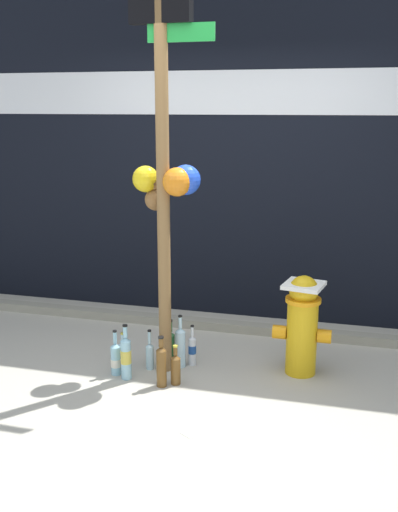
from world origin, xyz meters
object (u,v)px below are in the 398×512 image
(memorial_post, at_px, (165,152))
(bottle_8, at_px, (150,355))
(bottle_0, at_px, (192,349))
(bottle_4, at_px, (170,346))
(fire_hydrant, at_px, (302,323))
(bottle_3, at_px, (176,368))
(bottle_1, at_px, (161,365))
(bottle_5, at_px, (126,357))
(bottle_6, at_px, (180,346))
(bottle_7, at_px, (123,353))
(bottle_2, at_px, (116,359))

(memorial_post, relative_size, bottle_8, 8.98)
(bottle_0, height_order, bottle_4, bottle_4)
(fire_hydrant, bearing_deg, bottle_8, -168.47)
(bottle_8, bearing_deg, bottle_0, 27.75)
(fire_hydrant, distance_m, bottle_0, 0.88)
(memorial_post, height_order, fire_hydrant, memorial_post)
(bottle_0, distance_m, bottle_3, 0.35)
(bottle_0, distance_m, bottle_1, 0.43)
(bottle_5, xyz_separation_m, bottle_6, (0.33, 0.30, -0.01))
(fire_hydrant, bearing_deg, bottle_5, -160.81)
(bottle_7, bearing_deg, fire_hydrant, 10.65)
(memorial_post, relative_size, bottle_0, 8.74)
(bottle_6, bearing_deg, memorial_post, -146.32)
(bottle_6, bearing_deg, fire_hydrant, 8.13)
(fire_hydrant, relative_size, bottle_2, 2.17)
(bottle_6, bearing_deg, bottle_5, -137.56)
(bottle_1, height_order, bottle_4, bottle_1)
(memorial_post, bearing_deg, bottle_2, -150.31)
(bottle_5, relative_size, bottle_8, 1.33)
(bottle_2, xyz_separation_m, bottle_4, (0.34, 0.29, 0.02))
(memorial_post, bearing_deg, bottle_4, 95.95)
(bottle_3, height_order, bottle_6, bottle_6)
(fire_hydrant, bearing_deg, bottle_6, -171.87)
(fire_hydrant, xyz_separation_m, bottle_7, (-1.34, -0.25, -0.29))
(bottle_2, height_order, bottle_5, bottle_5)
(bottle_8, bearing_deg, bottle_4, 46.91)
(bottle_0, xyz_separation_m, bottle_1, (-0.12, -0.41, 0.03))
(memorial_post, height_order, bottle_5, memorial_post)
(fire_hydrant, relative_size, bottle_0, 2.34)
(bottle_3, height_order, bottle_4, bottle_4)
(bottle_0, height_order, bottle_2, bottle_2)
(bottle_1, bearing_deg, bottle_7, 149.31)
(bottle_1, bearing_deg, memorial_post, 98.66)
(bottle_2, bearing_deg, memorial_post, 29.69)
(bottle_1, distance_m, bottle_8, 0.31)
(bottle_7, bearing_deg, bottle_4, 24.66)
(bottle_0, relative_size, bottle_1, 0.86)
(memorial_post, relative_size, bottle_1, 7.48)
(bottle_0, height_order, bottle_3, bottle_0)
(fire_hydrant, xyz_separation_m, bottle_8, (-1.12, -0.23, -0.28))
(bottle_1, bearing_deg, bottle_8, 125.12)
(bottle_4, bearing_deg, bottle_5, -125.42)
(bottle_5, relative_size, bottle_7, 1.50)
(fire_hydrant, relative_size, bottle_4, 2.10)
(bottle_6, bearing_deg, bottle_4, 160.62)
(fire_hydrant, xyz_separation_m, bottle_1, (-0.95, -0.48, -0.24))
(bottle_3, bearing_deg, bottle_2, 175.43)
(bottle_0, bearing_deg, bottle_7, -160.73)
(fire_hydrant, height_order, bottle_2, fire_hydrant)
(memorial_post, bearing_deg, bottle_6, 33.68)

